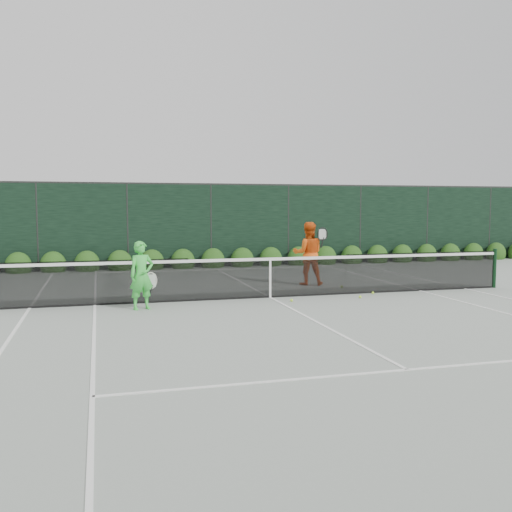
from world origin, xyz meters
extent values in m
plane|color=gray|center=(0.00, 0.00, 0.00)|extent=(80.00, 80.00, 0.00)
cylinder|color=#113319|center=(6.40, 0.00, 0.54)|extent=(0.10, 0.10, 1.07)
cube|color=black|center=(-4.20, 0.00, 0.51)|extent=(4.40, 0.01, 1.02)
cube|color=black|center=(0.00, 0.00, 0.48)|extent=(4.00, 0.01, 0.96)
cube|color=black|center=(4.20, 0.00, 0.51)|extent=(4.40, 0.01, 1.02)
cube|color=white|center=(0.00, 0.00, 0.94)|extent=(12.80, 0.03, 0.07)
cube|color=black|center=(0.00, 0.00, 0.02)|extent=(12.80, 0.02, 0.04)
cube|color=white|center=(0.00, 0.00, 0.46)|extent=(0.05, 0.03, 0.91)
imported|color=#3ED447|center=(-3.12, -0.76, 0.74)|extent=(0.62, 0.50, 1.48)
torus|color=beige|center=(-2.92, -0.66, 0.60)|extent=(0.30, 0.12, 0.30)
cylinder|color=black|center=(-2.92, -0.66, 0.36)|extent=(0.10, 0.03, 0.30)
imported|color=#EB5913|center=(1.70, 1.90, 0.89)|extent=(1.00, 0.86, 1.78)
torus|color=black|center=(2.05, 1.70, 1.45)|extent=(0.30, 0.05, 0.30)
cylinder|color=black|center=(2.05, 1.70, 1.21)|extent=(0.10, 0.03, 0.30)
cube|color=white|center=(-5.49, 0.00, 0.01)|extent=(0.06, 23.77, 0.01)
cube|color=white|center=(5.49, 0.00, 0.01)|extent=(0.06, 23.77, 0.01)
cube|color=white|center=(-4.12, 0.00, 0.01)|extent=(0.06, 23.77, 0.01)
cube|color=white|center=(4.12, 0.00, 0.01)|extent=(0.06, 23.77, 0.01)
cube|color=white|center=(0.00, 11.88, 0.01)|extent=(11.03, 0.06, 0.01)
cube|color=white|center=(0.00, 6.40, 0.01)|extent=(8.23, 0.06, 0.01)
cube|color=white|center=(0.00, -6.40, 0.01)|extent=(8.23, 0.06, 0.01)
cube|color=white|center=(0.00, 0.00, 0.01)|extent=(0.06, 12.80, 0.01)
cube|color=black|center=(0.00, 7.50, 1.50)|extent=(32.00, 0.06, 3.00)
cube|color=#262826|center=(0.00, 7.50, 3.03)|extent=(32.00, 0.06, 0.06)
cylinder|color=#262826|center=(-6.00, 7.50, 1.50)|extent=(0.08, 0.08, 3.00)
cylinder|color=#262826|center=(-3.00, 7.50, 1.50)|extent=(0.08, 0.08, 3.00)
cylinder|color=#262826|center=(0.00, 7.50, 1.50)|extent=(0.08, 0.08, 3.00)
cylinder|color=#262826|center=(3.00, 7.50, 1.50)|extent=(0.08, 0.08, 3.00)
cylinder|color=#262826|center=(6.00, 7.50, 1.50)|extent=(0.08, 0.08, 3.00)
cylinder|color=#262826|center=(9.00, 7.50, 1.50)|extent=(0.08, 0.08, 3.00)
cylinder|color=#262826|center=(12.00, 7.50, 1.50)|extent=(0.08, 0.08, 3.00)
ellipsoid|color=#193B10|center=(-6.60, 7.15, 0.23)|extent=(0.86, 0.65, 0.94)
ellipsoid|color=#193B10|center=(-5.50, 7.15, 0.23)|extent=(0.86, 0.65, 0.94)
ellipsoid|color=#193B10|center=(-4.40, 7.15, 0.23)|extent=(0.86, 0.65, 0.94)
ellipsoid|color=#193B10|center=(-3.30, 7.15, 0.23)|extent=(0.86, 0.65, 0.94)
ellipsoid|color=#193B10|center=(-2.20, 7.15, 0.23)|extent=(0.86, 0.65, 0.94)
ellipsoid|color=#193B10|center=(-1.10, 7.15, 0.23)|extent=(0.86, 0.65, 0.94)
ellipsoid|color=#193B10|center=(0.00, 7.15, 0.23)|extent=(0.86, 0.65, 0.94)
ellipsoid|color=#193B10|center=(1.10, 7.15, 0.23)|extent=(0.86, 0.65, 0.94)
ellipsoid|color=#193B10|center=(2.20, 7.15, 0.23)|extent=(0.86, 0.65, 0.94)
ellipsoid|color=#193B10|center=(3.30, 7.15, 0.23)|extent=(0.86, 0.65, 0.94)
ellipsoid|color=#193B10|center=(4.40, 7.15, 0.23)|extent=(0.86, 0.65, 0.94)
ellipsoid|color=#193B10|center=(5.50, 7.15, 0.23)|extent=(0.86, 0.65, 0.94)
ellipsoid|color=#193B10|center=(6.60, 7.15, 0.23)|extent=(0.86, 0.65, 0.94)
ellipsoid|color=#193B10|center=(7.70, 7.15, 0.23)|extent=(0.86, 0.65, 0.94)
ellipsoid|color=#193B10|center=(8.80, 7.15, 0.23)|extent=(0.86, 0.65, 0.94)
ellipsoid|color=#193B10|center=(9.90, 7.15, 0.23)|extent=(0.86, 0.65, 0.94)
ellipsoid|color=#193B10|center=(11.00, 7.15, 0.23)|extent=(0.86, 0.65, 0.94)
ellipsoid|color=#193B10|center=(12.10, 7.15, 0.23)|extent=(0.86, 0.65, 0.94)
sphere|color=#BDF235|center=(2.67, -0.18, 0.03)|extent=(0.07, 0.07, 0.07)
sphere|color=#BDF235|center=(2.08, -0.67, 0.03)|extent=(0.07, 0.07, 0.07)
sphere|color=#BDF235|center=(0.31, -0.71, 0.03)|extent=(0.07, 0.07, 0.07)
sphere|color=#BDF235|center=(2.35, 1.04, 0.03)|extent=(0.07, 0.07, 0.07)
camera|label=1|loc=(-4.00, -13.15, 2.22)|focal=40.00mm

